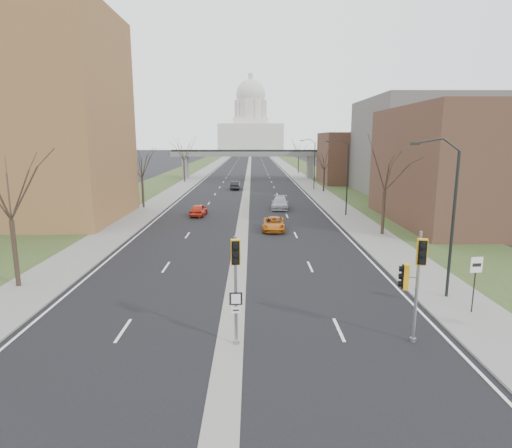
{
  "coord_description": "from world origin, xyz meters",
  "views": [
    {
      "loc": [
        0.98,
        -16.47,
        8.7
      ],
      "look_at": [
        1.22,
        9.68,
        3.51
      ],
      "focal_mm": 30.0,
      "sensor_mm": 36.0,
      "label": 1
    }
  ],
  "objects_px": {
    "car_right_near": "(274,224)",
    "signal_pole_median": "(236,272)",
    "speed_limit_sign": "(475,274)",
    "car_left_near": "(199,210)",
    "car_right_mid": "(280,203)",
    "car_left_far": "(235,185)",
    "signal_pole_right": "(414,272)"
  },
  "relations": [
    {
      "from": "speed_limit_sign",
      "to": "car_left_far",
      "type": "xyz_separation_m",
      "value": [
        -14.08,
        55.2,
        -1.39
      ]
    },
    {
      "from": "car_right_mid",
      "to": "car_left_far",
      "type": "bearing_deg",
      "value": 111.73
    },
    {
      "from": "signal_pole_right",
      "to": "car_right_mid",
      "type": "relative_size",
      "value": 0.95
    },
    {
      "from": "speed_limit_sign",
      "to": "car_right_mid",
      "type": "height_order",
      "value": "speed_limit_sign"
    },
    {
      "from": "car_left_near",
      "to": "car_right_near",
      "type": "height_order",
      "value": "car_left_near"
    },
    {
      "from": "speed_limit_sign",
      "to": "car_left_near",
      "type": "height_order",
      "value": "speed_limit_sign"
    },
    {
      "from": "signal_pole_right",
      "to": "speed_limit_sign",
      "type": "distance_m",
      "value": 5.42
    },
    {
      "from": "car_left_near",
      "to": "car_right_mid",
      "type": "relative_size",
      "value": 0.78
    },
    {
      "from": "signal_pole_right",
      "to": "speed_limit_sign",
      "type": "height_order",
      "value": "signal_pole_right"
    },
    {
      "from": "car_right_near",
      "to": "signal_pole_median",
      "type": "bearing_deg",
      "value": -93.28
    },
    {
      "from": "speed_limit_sign",
      "to": "car_left_far",
      "type": "bearing_deg",
      "value": 98.4
    },
    {
      "from": "signal_pole_right",
      "to": "car_left_far",
      "type": "relative_size",
      "value": 1.14
    },
    {
      "from": "signal_pole_right",
      "to": "speed_limit_sign",
      "type": "bearing_deg",
      "value": 48.05
    },
    {
      "from": "signal_pole_median",
      "to": "car_left_near",
      "type": "xyz_separation_m",
      "value": [
        -5.53,
        32.08,
        -2.65
      ]
    },
    {
      "from": "signal_pole_right",
      "to": "car_right_near",
      "type": "distance_m",
      "value": 24.2
    },
    {
      "from": "car_left_near",
      "to": "car_right_mid",
      "type": "bearing_deg",
      "value": -149.51
    },
    {
      "from": "car_left_far",
      "to": "car_right_near",
      "type": "xyz_separation_m",
      "value": [
        5.09,
        -34.72,
        -0.07
      ]
    },
    {
      "from": "signal_pole_median",
      "to": "car_right_mid",
      "type": "distance_m",
      "value": 37.32
    },
    {
      "from": "signal_pole_median",
      "to": "car_left_far",
      "type": "xyz_separation_m",
      "value": [
        -2.3,
        58.58,
        -2.62
      ]
    },
    {
      "from": "car_left_near",
      "to": "signal_pole_right",
      "type": "bearing_deg",
      "value": 116.07
    },
    {
      "from": "car_left_near",
      "to": "car_left_far",
      "type": "bearing_deg",
      "value": -93.12
    },
    {
      "from": "signal_pole_median",
      "to": "car_right_near",
      "type": "height_order",
      "value": "signal_pole_median"
    },
    {
      "from": "speed_limit_sign",
      "to": "car_right_mid",
      "type": "bearing_deg",
      "value": 96.73
    },
    {
      "from": "car_right_near",
      "to": "car_right_mid",
      "type": "distance_m",
      "value": 13.21
    },
    {
      "from": "speed_limit_sign",
      "to": "car_left_near",
      "type": "distance_m",
      "value": 33.55
    },
    {
      "from": "speed_limit_sign",
      "to": "car_left_near",
      "type": "bearing_deg",
      "value": 115.18
    },
    {
      "from": "signal_pole_median",
      "to": "car_left_near",
      "type": "bearing_deg",
      "value": 96.37
    },
    {
      "from": "signal_pole_median",
      "to": "car_right_mid",
      "type": "height_order",
      "value": "signal_pole_median"
    },
    {
      "from": "speed_limit_sign",
      "to": "car_right_near",
      "type": "xyz_separation_m",
      "value": [
        -8.99,
        20.48,
        -1.47
      ]
    },
    {
      "from": "speed_limit_sign",
      "to": "car_right_near",
      "type": "distance_m",
      "value": 22.42
    },
    {
      "from": "signal_pole_median",
      "to": "car_right_near",
      "type": "distance_m",
      "value": 24.17
    },
    {
      "from": "signal_pole_median",
      "to": "car_left_near",
      "type": "distance_m",
      "value": 32.66
    }
  ]
}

